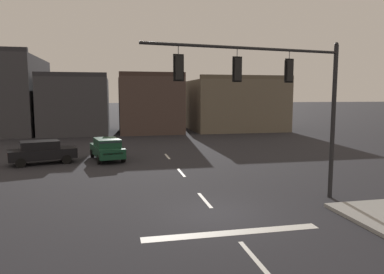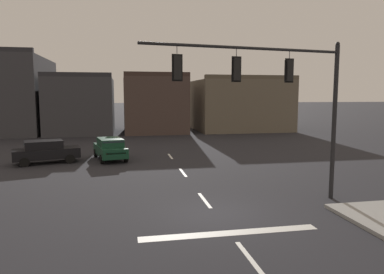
# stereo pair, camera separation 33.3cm
# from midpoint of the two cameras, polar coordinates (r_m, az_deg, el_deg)

# --- Properties ---
(ground_plane) EXTENTS (400.00, 400.00, 0.00)m
(ground_plane) POSITION_cam_midpoint_polar(r_m,az_deg,el_deg) (14.90, 4.41, -12.12)
(ground_plane) COLOR #232328
(stop_bar_paint) EXTENTS (6.40, 0.50, 0.01)m
(stop_bar_paint) POSITION_cam_midpoint_polar(r_m,az_deg,el_deg) (13.10, 6.80, -14.84)
(stop_bar_paint) COLOR silver
(stop_bar_paint) RESTS_ON ground
(lane_centreline) EXTENTS (0.16, 26.40, 0.01)m
(lane_centreline) POSITION_cam_midpoint_polar(r_m,az_deg,el_deg) (16.74, 2.57, -9.95)
(lane_centreline) COLOR silver
(lane_centreline) RESTS_ON ground
(signal_mast_near_side) EXTENTS (8.99, 1.47, 7.14)m
(signal_mast_near_side) POSITION_cam_midpoint_polar(r_m,az_deg,el_deg) (15.91, 14.29, 7.52)
(signal_mast_near_side) COLOR black
(signal_mast_near_side) RESTS_ON ground
(car_lot_nearside) EXTENTS (2.70, 4.68, 1.61)m
(car_lot_nearside) POSITION_cam_midpoint_polar(r_m,az_deg,el_deg) (27.33, -12.49, -1.74)
(car_lot_nearside) COLOR #143D28
(car_lot_nearside) RESTS_ON ground
(car_lot_middle) EXTENTS (4.72, 2.93, 1.61)m
(car_lot_middle) POSITION_cam_midpoint_polar(r_m,az_deg,el_deg) (27.29, -21.81, -2.08)
(car_lot_middle) COLOR black
(car_lot_middle) RESTS_ON ground
(building_row) EXTENTS (38.43, 13.97, 9.86)m
(building_row) POSITION_cam_midpoint_polar(r_m,az_deg,el_deg) (48.44, -9.09, 5.45)
(building_row) COLOR #38383D
(building_row) RESTS_ON ground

